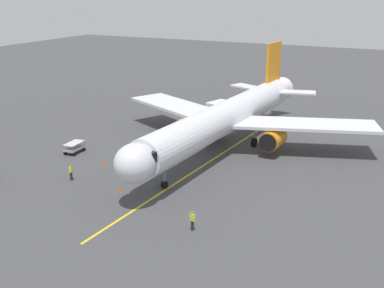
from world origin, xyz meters
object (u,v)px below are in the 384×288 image
at_px(ground_crew_wing_walker, 148,156).
at_px(safety_cone_nose_left, 120,189).
at_px(box_truck_starboard_side, 216,110).
at_px(safety_cone_wing_port, 144,168).
at_px(airplane, 226,118).
at_px(ground_crew_loader, 192,220).
at_px(safety_cone_nose_right, 103,164).
at_px(ground_crew_marshaller, 71,172).
at_px(baggage_cart_portside, 74,148).

xyz_separation_m(ground_crew_wing_walker, safety_cone_nose_left, (-1.69, 8.02, -0.61)).
height_order(box_truck_starboard_side, safety_cone_wing_port, box_truck_starboard_side).
distance_m(airplane, ground_crew_wing_walker, 10.83).
height_order(airplane, ground_crew_wing_walker, airplane).
distance_m(airplane, ground_crew_loader, 21.33).
height_order(ground_crew_wing_walker, safety_cone_nose_right, ground_crew_wing_walker).
xyz_separation_m(ground_crew_marshaller, safety_cone_nose_left, (-6.16, 0.20, -0.61)).
height_order(ground_crew_wing_walker, baggage_cart_portside, ground_crew_wing_walker).
relative_size(ground_crew_marshaller, safety_cone_nose_left, 3.11).
relative_size(airplane, baggage_cart_portside, 15.01).
distance_m(airplane, safety_cone_nose_right, 15.64).
xyz_separation_m(ground_crew_wing_walker, ground_crew_loader, (-11.44, 11.96, 0.00)).
height_order(baggage_cart_portside, safety_cone_nose_right, baggage_cart_portside).
height_order(ground_crew_loader, safety_cone_wing_port, ground_crew_loader).
relative_size(ground_crew_loader, safety_cone_wing_port, 3.11).
bearing_deg(ground_crew_loader, safety_cone_nose_left, -21.98).
bearing_deg(safety_cone_nose_left, ground_crew_wing_walker, -78.12).
height_order(ground_crew_loader, baggage_cart_portside, ground_crew_loader).
relative_size(ground_crew_loader, box_truck_starboard_side, 0.34).
bearing_deg(baggage_cart_portside, ground_crew_wing_walker, -174.98).
height_order(safety_cone_nose_left, safety_cone_wing_port, same).
xyz_separation_m(baggage_cart_portside, safety_cone_nose_left, (-11.41, 7.17, -0.38)).
relative_size(airplane, box_truck_starboard_side, 8.11).
relative_size(box_truck_starboard_side, safety_cone_nose_left, 9.05).
height_order(safety_cone_nose_left, safety_cone_nose_right, same).
bearing_deg(safety_cone_nose_left, ground_crew_loader, 158.02).
bearing_deg(airplane, box_truck_starboard_side, -62.01).
distance_m(airplane, baggage_cart_portside, 18.60).
bearing_deg(ground_crew_wing_walker, ground_crew_marshaller, 60.26).
relative_size(baggage_cart_portside, safety_cone_wing_port, 4.89).
relative_size(airplane, safety_cone_wing_port, 73.36).
xyz_separation_m(airplane, ground_crew_loader, (-5.41, 20.40, -3.12)).
relative_size(safety_cone_nose_left, safety_cone_wing_port, 1.00).
bearing_deg(safety_cone_wing_port, safety_cone_nose_left, 98.52).
bearing_deg(safety_cone_wing_port, ground_crew_marshaller, 46.50).
xyz_separation_m(ground_crew_loader, safety_cone_nose_right, (15.34, -8.90, -0.61)).
distance_m(ground_crew_loader, safety_cone_nose_right, 17.74).
bearing_deg(airplane, safety_cone_nose_left, 75.22).
bearing_deg(safety_cone_nose_right, box_truck_starboard_side, -98.11).
bearing_deg(ground_crew_wing_walker, safety_cone_wing_port, 110.12).
distance_m(ground_crew_marshaller, ground_crew_wing_walker, 9.01).
xyz_separation_m(ground_crew_marshaller, baggage_cart_portside, (5.26, -6.97, -0.23)).
height_order(airplane, safety_cone_nose_left, airplane).
relative_size(baggage_cart_portside, safety_cone_nose_right, 4.89).
height_order(airplane, safety_cone_wing_port, airplane).
relative_size(ground_crew_marshaller, box_truck_starboard_side, 0.34).
bearing_deg(safety_cone_nose_left, ground_crew_marshaller, -1.89).
bearing_deg(safety_cone_nose_right, ground_crew_wing_walker, -141.87).
xyz_separation_m(safety_cone_nose_left, safety_cone_wing_port, (0.87, -5.78, 0.00)).
relative_size(ground_crew_marshaller, ground_crew_wing_walker, 1.00).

